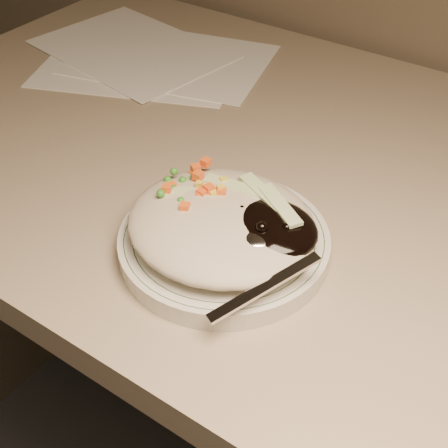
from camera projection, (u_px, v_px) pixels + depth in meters
The scene contains 5 objects.
desk at pixel (344, 310), 0.85m from camera, with size 1.40×0.70×0.74m.
plate at pixel (224, 243), 0.64m from camera, with size 0.22×0.22×0.02m, color silver.
plate_rim at pixel (224, 236), 0.63m from camera, with size 0.20×0.20×0.00m.
meal at pixel (227, 222), 0.62m from camera, with size 0.21×0.19×0.05m.
papers at pixel (148, 58), 0.99m from camera, with size 0.41×0.34×0.00m.
Camera 1 is at (0.19, 0.82, 1.18)m, focal length 50.00 mm.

